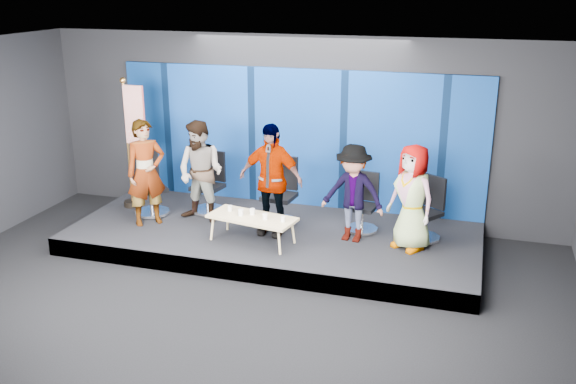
% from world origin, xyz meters
% --- Properties ---
extents(ground, '(10.00, 10.00, 0.00)m').
position_xyz_m(ground, '(0.00, 0.00, 0.00)').
color(ground, black).
rests_on(ground, ground).
extents(room_walls, '(10.02, 8.02, 3.51)m').
position_xyz_m(room_walls, '(0.00, 0.00, 2.43)').
color(room_walls, black).
rests_on(room_walls, ground).
extents(riser, '(7.00, 3.00, 0.30)m').
position_xyz_m(riser, '(0.00, 2.50, 0.15)').
color(riser, black).
rests_on(riser, ground).
extents(backdrop, '(7.00, 0.08, 2.60)m').
position_xyz_m(backdrop, '(0.00, 3.95, 1.60)').
color(backdrop, '#072453').
rests_on(backdrop, riser).
extents(chair_a, '(0.92, 0.92, 1.16)m').
position_xyz_m(chair_a, '(-2.43, 2.62, 0.68)').
color(chair_a, silver).
rests_on(chair_a, riser).
extents(panelist_a, '(0.80, 0.80, 1.88)m').
position_xyz_m(panelist_a, '(-2.22, 2.16, 1.24)').
color(panelist_a, black).
rests_on(panelist_a, riser).
extents(chair_b, '(0.73, 0.73, 1.13)m').
position_xyz_m(chair_b, '(-1.44, 3.05, 0.67)').
color(chair_b, silver).
rests_on(chair_b, riser).
extents(panelist_b, '(0.99, 0.83, 1.82)m').
position_xyz_m(panelist_b, '(-1.36, 2.55, 1.21)').
color(panelist_b, black).
rests_on(panelist_b, riser).
extents(chair_c, '(0.73, 0.73, 1.19)m').
position_xyz_m(chair_c, '(0.01, 2.86, 0.69)').
color(chair_c, silver).
rests_on(chair_c, riser).
extents(panelist_c, '(1.16, 0.57, 1.92)m').
position_xyz_m(panelist_c, '(0.01, 2.35, 1.26)').
color(panelist_c, black).
rests_on(panelist_c, riser).
extents(chair_d, '(0.64, 0.64, 1.01)m').
position_xyz_m(chair_d, '(1.48, 2.95, 0.63)').
color(chair_d, silver).
rests_on(chair_d, riser).
extents(panelist_d, '(1.13, 0.75, 1.64)m').
position_xyz_m(panelist_d, '(1.39, 2.46, 1.12)').
color(panelist_d, black).
rests_on(panelist_d, riser).
extents(chair_e, '(0.83, 0.83, 1.06)m').
position_xyz_m(chair_e, '(2.55, 2.86, 0.65)').
color(chair_e, silver).
rests_on(chair_e, riser).
extents(panelist_e, '(1.00, 0.93, 1.72)m').
position_xyz_m(panelist_e, '(2.35, 2.40, 1.16)').
color(panelist_e, black).
rests_on(panelist_e, riser).
extents(coffee_table, '(1.53, 0.87, 0.44)m').
position_xyz_m(coffee_table, '(-0.17, 1.89, 0.71)').
color(coffee_table, tan).
rests_on(coffee_table, riser).
extents(mug_a, '(0.08, 0.08, 0.09)m').
position_xyz_m(mug_a, '(-0.61, 2.04, 0.79)').
color(mug_a, white).
rests_on(mug_a, coffee_table).
extents(mug_b, '(0.09, 0.09, 0.11)m').
position_xyz_m(mug_b, '(-0.36, 1.89, 0.80)').
color(mug_b, white).
rests_on(mug_b, coffee_table).
extents(mug_c, '(0.09, 0.09, 0.10)m').
position_xyz_m(mug_c, '(-0.20, 1.99, 0.80)').
color(mug_c, white).
rests_on(mug_c, coffee_table).
extents(mug_d, '(0.08, 0.08, 0.10)m').
position_xyz_m(mug_d, '(0.08, 1.83, 0.79)').
color(mug_d, white).
rests_on(mug_d, coffee_table).
extents(mug_e, '(0.07, 0.07, 0.09)m').
position_xyz_m(mug_e, '(0.38, 1.82, 0.79)').
color(mug_e, white).
rests_on(mug_e, coffee_table).
extents(flag_stand, '(0.56, 0.33, 2.46)m').
position_xyz_m(flag_stand, '(-2.85, 2.87, 1.60)').
color(flag_stand, black).
rests_on(flag_stand, riser).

